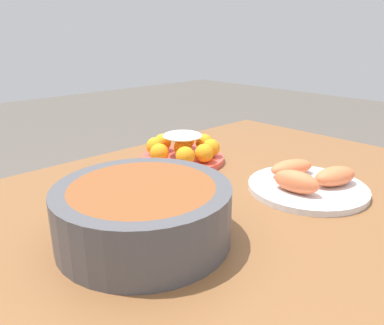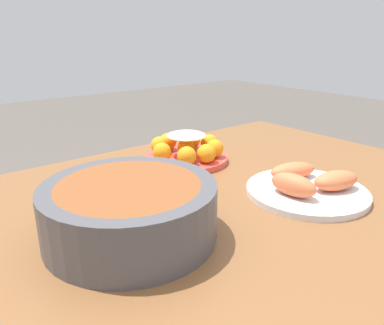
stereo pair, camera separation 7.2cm
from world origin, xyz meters
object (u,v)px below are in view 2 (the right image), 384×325
at_px(sauce_bowl, 147,181).
at_px(seafood_platter, 307,186).
at_px(serving_bowl, 130,209).
at_px(dining_table, 199,240).
at_px(cake_plate, 187,151).

bearing_deg(sauce_bowl, seafood_platter, 135.05).
xyz_separation_m(serving_bowl, sauce_bowl, (-0.14, -0.17, -0.04)).
bearing_deg(dining_table, cake_plate, -121.76).
distance_m(dining_table, sauce_bowl, 0.18).
relative_size(dining_table, serving_bowl, 4.51).
bearing_deg(seafood_platter, serving_bowl, -11.80).
bearing_deg(seafood_platter, dining_table, -32.31).
distance_m(sauce_bowl, seafood_platter, 0.36).
height_order(cake_plate, serving_bowl, serving_bowl).
bearing_deg(serving_bowl, seafood_platter, 168.20).
relative_size(cake_plate, serving_bowl, 0.76).
bearing_deg(dining_table, seafood_platter, 147.69).
bearing_deg(sauce_bowl, dining_table, 112.46).
bearing_deg(dining_table, serving_bowl, 13.39).
relative_size(dining_table, sauce_bowl, 15.78).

